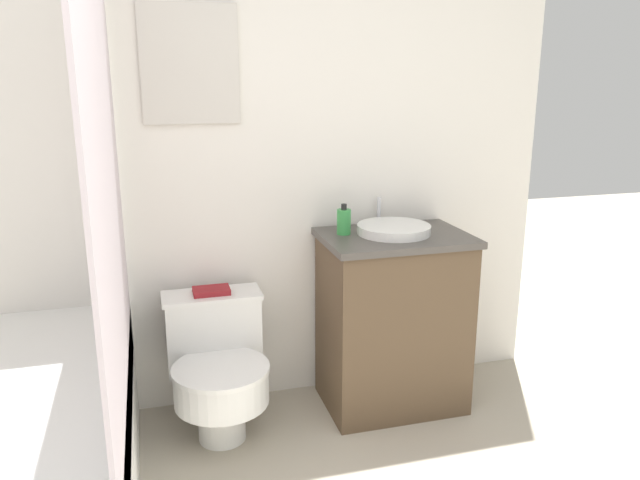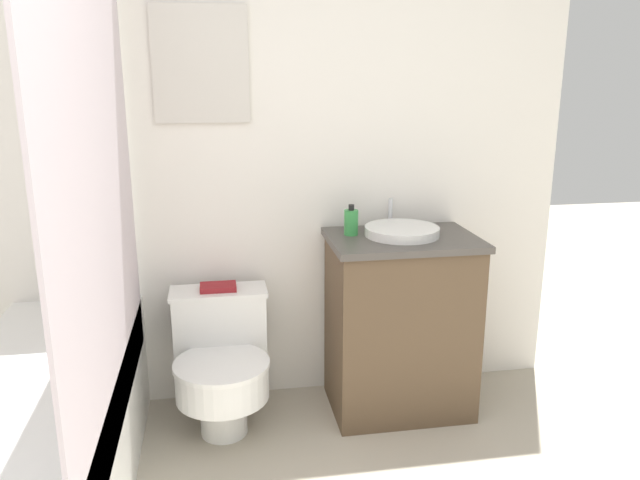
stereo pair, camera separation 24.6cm
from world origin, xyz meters
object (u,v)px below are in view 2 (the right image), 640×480
Objects in this scene: toilet at (221,359)px; book_on_tank at (218,287)px; soap_bottle at (351,222)px; sink at (402,231)px.

book_on_tank is (-0.00, 0.13, 0.29)m from toilet.
soap_bottle is 0.86× the size of book_on_tank.
sink is 0.23m from soap_bottle.
sink is at bearing -5.87° from book_on_tank.
book_on_tank is (-0.81, 0.08, -0.24)m from sink.
toilet is 3.72× the size of book_on_tank.
soap_bottle reaches higher than toilet.
soap_bottle is at bearing 9.22° from toilet.
sink is 2.29× the size of book_on_tank.
toilet is at bearing -170.78° from soap_bottle.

